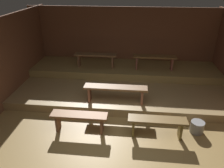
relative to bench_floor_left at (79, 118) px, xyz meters
The scene contains 11 objects.
ground 1.65m from the bench_floor_left, 58.55° to the left, with size 6.79×5.19×0.08m, color #9A7B45.
wall_back 3.77m from the bench_floor_left, 76.86° to the left, with size 6.79×0.06×2.23m, color brown.
wall_left 2.69m from the bench_floor_left, 147.83° to the left, with size 0.06×5.19×2.23m, color brown.
platform_lower 2.26m from the bench_floor_left, 68.02° to the left, with size 5.99×2.98×0.22m, color #A08151.
platform_middle 2.99m from the bench_floor_left, 73.70° to the left, with size 5.99×1.39×0.22m, color #9C8248.
bench_floor_left is the anchor object (origin of this frame).
bench_floor_right 1.68m from the bench_floor_left, ahead, with size 1.23×0.28×0.44m.
bench_lower_center 1.20m from the bench_floor_left, 53.04° to the left, with size 1.57×0.28×0.44m.
bench_middle_left 2.75m from the bench_floor_left, 91.95° to the left, with size 1.34×0.28×0.44m.
bench_middle_right 3.27m from the bench_floor_left, 56.82° to the left, with size 1.34×0.28×0.44m.
pail_floor 2.61m from the bench_floor_left, ahead, with size 0.29×0.29×0.27m, color gray.
Camera 1 is at (0.28, -2.97, 3.13)m, focal length 34.69 mm.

